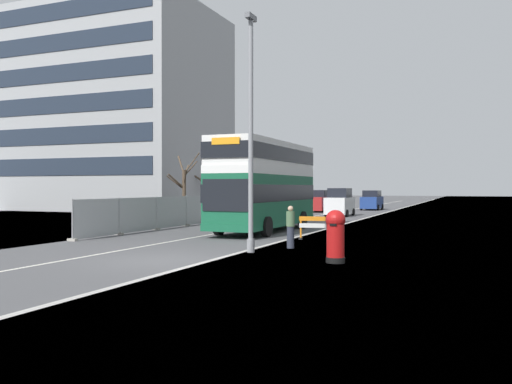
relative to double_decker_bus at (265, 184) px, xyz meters
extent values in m
cube|color=#4C4C4F|center=(1.09, -12.30, -2.64)|extent=(140.00, 280.00, 0.10)
cube|color=#B2AFA8|center=(2.68, -12.30, -2.60)|extent=(0.24, 196.00, 0.01)
cube|color=silver|center=(-1.82, -12.30, -2.60)|extent=(0.16, 168.00, 0.01)
cube|color=#145638|center=(0.00, 0.01, -0.88)|extent=(2.68, 10.17, 2.72)
cube|color=silver|center=(0.00, 0.01, 0.68)|extent=(2.68, 10.17, 0.40)
cube|color=silver|center=(0.00, 0.01, 1.58)|extent=(2.65, 10.07, 1.40)
cube|color=black|center=(0.00, 0.01, -0.47)|extent=(2.70, 10.28, 0.87)
cube|color=black|center=(0.00, 0.01, 1.58)|extent=(2.69, 10.23, 0.77)
cube|color=black|center=(0.05, -5.09, -0.54)|extent=(2.37, 0.08, 1.50)
cube|color=orange|center=(0.05, -5.09, 1.97)|extent=(1.42, 0.07, 0.32)
cube|color=#145638|center=(0.00, 0.01, -2.06)|extent=(2.70, 10.28, 0.36)
cylinder|color=black|center=(-1.26, -3.15, -2.09)|extent=(0.31, 1.00, 1.00)
cylinder|color=black|center=(1.32, -3.12, -2.09)|extent=(0.31, 1.00, 1.00)
cylinder|color=black|center=(-1.32, 2.79, -2.09)|extent=(0.31, 1.00, 1.00)
cylinder|color=black|center=(1.26, 2.81, -2.09)|extent=(0.31, 1.00, 1.00)
cylinder|color=gray|center=(3.02, -9.12, 1.71)|extent=(0.18, 0.18, 8.61)
cube|color=slate|center=(3.02, -9.12, 6.13)|extent=(0.20, 0.70, 0.20)
cylinder|color=gray|center=(3.02, -9.12, -2.34)|extent=(0.29, 0.29, 0.50)
cylinder|color=black|center=(6.61, -10.62, -2.50)|extent=(0.62, 0.62, 0.18)
cylinder|color=#B71414|center=(6.61, -10.62, -1.82)|extent=(0.57, 0.57, 1.20)
sphere|color=#B71414|center=(6.61, -10.62, -1.22)|extent=(0.64, 0.64, 0.64)
cube|color=black|center=(6.61, -10.91, -1.36)|extent=(0.22, 0.03, 0.07)
cube|color=orange|center=(3.84, -3.49, -1.63)|extent=(1.42, 0.31, 0.20)
cube|color=white|center=(3.84, -3.49, -1.95)|extent=(1.42, 0.31, 0.20)
cube|color=orange|center=(3.21, -3.59, -2.11)|extent=(0.08, 0.08, 0.97)
cube|color=black|center=(3.21, -3.59, -2.55)|extent=(0.21, 0.46, 0.08)
cube|color=orange|center=(4.47, -3.38, -2.11)|extent=(0.08, 0.08, 0.97)
cube|color=black|center=(4.47, -3.38, -2.55)|extent=(0.21, 0.46, 0.08)
cube|color=#A8AAAD|center=(-5.99, -6.67, -1.64)|extent=(0.04, 3.26, 1.81)
cube|color=#A8AAAD|center=(-5.99, -3.27, -1.64)|extent=(0.04, 3.26, 1.81)
cube|color=#A8AAAD|center=(-5.99, 0.13, -1.64)|extent=(0.04, 3.26, 1.81)
cube|color=#A8AAAD|center=(-5.99, 3.53, -1.64)|extent=(0.04, 3.26, 1.81)
cube|color=#A8AAAD|center=(-5.99, 6.93, -1.64)|extent=(0.04, 3.26, 1.81)
cube|color=#A8AAAD|center=(-5.99, 10.33, -1.64)|extent=(0.04, 3.26, 1.81)
cube|color=#A8AAAD|center=(-5.99, 13.73, -1.64)|extent=(0.04, 3.26, 1.81)
cylinder|color=#939699|center=(-5.99, -8.37, -1.64)|extent=(0.06, 0.06, 1.91)
cube|color=gray|center=(-5.99, -8.37, -2.53)|extent=(0.44, 0.20, 0.12)
cylinder|color=#939699|center=(-5.99, -4.97, -1.64)|extent=(0.06, 0.06, 1.91)
cube|color=gray|center=(-5.99, -4.97, -2.53)|extent=(0.44, 0.20, 0.12)
cylinder|color=#939699|center=(-5.99, -1.57, -1.64)|extent=(0.06, 0.06, 1.91)
cube|color=gray|center=(-5.99, -1.57, -2.53)|extent=(0.44, 0.20, 0.12)
cylinder|color=#939699|center=(-5.99, 1.83, -1.64)|extent=(0.06, 0.06, 1.91)
cube|color=gray|center=(-5.99, 1.83, -2.53)|extent=(0.44, 0.20, 0.12)
cylinder|color=#939699|center=(-5.99, 5.23, -1.64)|extent=(0.06, 0.06, 1.91)
cube|color=gray|center=(-5.99, 5.23, -2.53)|extent=(0.44, 0.20, 0.12)
cylinder|color=#939699|center=(-5.99, 8.63, -1.64)|extent=(0.06, 0.06, 1.91)
cube|color=gray|center=(-5.99, 8.63, -2.53)|extent=(0.44, 0.20, 0.12)
cylinder|color=#939699|center=(-5.99, 12.03, -1.64)|extent=(0.06, 0.06, 1.91)
cube|color=gray|center=(-5.99, 12.03, -2.53)|extent=(0.44, 0.20, 0.12)
cylinder|color=#939699|center=(-5.99, 15.43, -1.64)|extent=(0.06, 0.06, 1.91)
cube|color=gray|center=(-5.99, 15.43, -2.53)|extent=(0.44, 0.20, 0.12)
cube|color=silver|center=(0.08, 16.92, -1.72)|extent=(1.74, 3.93, 1.38)
cube|color=black|center=(0.08, 16.92, -0.64)|extent=(1.60, 2.16, 0.78)
cylinder|color=black|center=(0.95, 18.14, -2.29)|extent=(0.20, 0.60, 0.60)
cylinder|color=black|center=(-0.79, 18.14, -2.29)|extent=(0.20, 0.60, 0.60)
cylinder|color=black|center=(0.95, 15.71, -2.29)|extent=(0.20, 0.60, 0.60)
cylinder|color=black|center=(-0.79, 15.71, -2.29)|extent=(0.20, 0.60, 0.60)
cube|color=maroon|center=(-3.67, 23.95, -1.77)|extent=(1.74, 4.59, 1.29)
cube|color=black|center=(-3.67, 23.95, -0.79)|extent=(1.61, 2.53, 0.67)
cylinder|color=black|center=(-2.80, 25.37, -2.29)|extent=(0.20, 0.60, 0.60)
cylinder|color=black|center=(-4.54, 25.37, -2.29)|extent=(0.20, 0.60, 0.60)
cylinder|color=black|center=(-2.80, 22.52, -2.29)|extent=(0.20, 0.60, 0.60)
cylinder|color=black|center=(-4.54, 22.52, -2.29)|extent=(0.20, 0.60, 0.60)
cube|color=navy|center=(0.30, 30.42, -1.80)|extent=(1.74, 4.36, 1.22)
cube|color=black|center=(0.30, 30.42, -0.86)|extent=(1.60, 2.40, 0.68)
cylinder|color=black|center=(1.17, 31.77, -2.29)|extent=(0.20, 0.60, 0.60)
cylinder|color=black|center=(-0.57, 31.77, -2.29)|extent=(0.20, 0.60, 0.60)
cylinder|color=black|center=(1.17, 29.07, -2.29)|extent=(0.20, 0.60, 0.60)
cylinder|color=black|center=(-0.57, 29.07, -2.29)|extent=(0.20, 0.60, 0.60)
cylinder|color=#4C3D2D|center=(-10.94, 10.13, -0.69)|extent=(0.30, 0.30, 3.81)
cylinder|color=#4C3D2D|center=(-10.33, 10.27, 1.74)|extent=(1.31, 0.39, 1.71)
cylinder|color=#4C3D2D|center=(-10.56, 10.50, 1.31)|extent=(0.89, 0.88, 1.28)
cylinder|color=#4C3D2D|center=(-11.16, 10.86, 1.17)|extent=(0.60, 1.58, 1.02)
cylinder|color=#4C3D2D|center=(-11.46, 10.56, 1.60)|extent=(1.21, 1.03, 1.64)
cylinder|color=#4C3D2D|center=(-11.53, 9.77, 0.19)|extent=(1.30, 0.83, 1.19)
cylinder|color=#4C3D2D|center=(-11.29, 9.51, 0.30)|extent=(0.85, 1.37, 1.19)
cylinder|color=#4C3D2D|center=(-10.51, 9.57, 0.64)|extent=(0.97, 1.21, 1.13)
cylinder|color=#4C3D2D|center=(-13.95, 21.00, -0.98)|extent=(0.41, 0.41, 3.24)
cylinder|color=#4C3D2D|center=(-13.24, 21.20, -0.16)|extent=(1.55, 0.57, 1.08)
cylinder|color=#4C3D2D|center=(-13.51, 21.40, 0.64)|extent=(1.10, 1.01, 1.15)
cylinder|color=#4C3D2D|center=(-14.18, 21.60, 0.23)|extent=(0.60, 1.31, 1.36)
cylinder|color=#4C3D2D|center=(-14.63, 21.39, 0.42)|extent=(1.47, 0.90, 1.03)
cylinder|color=#4C3D2D|center=(-14.76, 20.50, 0.37)|extent=(1.78, 1.21, 1.49)
cylinder|color=#4C3D2D|center=(-14.22, 20.40, 0.71)|extent=(0.70, 1.34, 1.82)
cylinder|color=#4C3D2D|center=(-13.57, 20.64, 0.73)|extent=(0.97, 0.94, 1.11)
cylinder|color=#2D3342|center=(3.96, -7.30, -2.16)|extent=(0.29, 0.29, 0.87)
cylinder|color=#51704C|center=(3.96, -7.30, -1.43)|extent=(0.34, 0.34, 0.60)
sphere|color=tan|center=(3.96, -7.30, -1.02)|extent=(0.22, 0.22, 0.22)
cube|color=#9EA0A3|center=(-31.10, 21.80, 8.06)|extent=(31.31, 15.69, 21.30)
cube|color=#232D3D|center=(-31.10, 13.93, 1.82)|extent=(29.43, 0.08, 1.70)
cube|color=#232D3D|center=(-31.10, 13.93, 4.86)|extent=(29.43, 0.08, 1.70)
cube|color=#232D3D|center=(-31.10, 13.93, 7.90)|extent=(29.43, 0.08, 1.70)
cube|color=#232D3D|center=(-31.10, 13.93, 10.95)|extent=(29.43, 0.08, 1.70)
cube|color=#232D3D|center=(-31.10, 13.93, 13.99)|extent=(29.43, 0.08, 1.70)
cube|color=#232D3D|center=(-31.10, 13.93, 17.03)|extent=(29.43, 0.08, 1.70)
camera|label=1|loc=(10.86, -27.58, -0.17)|focal=37.94mm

